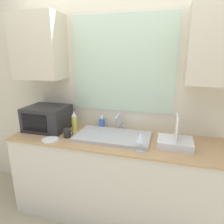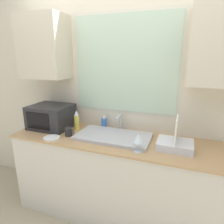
{
  "view_description": "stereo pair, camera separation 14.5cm",
  "coord_description": "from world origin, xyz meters",
  "px_view_note": "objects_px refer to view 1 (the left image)",
  "views": [
    {
      "loc": [
        0.48,
        -1.48,
        1.68
      ],
      "look_at": [
        -0.02,
        0.27,
        1.17
      ],
      "focal_mm": 32.0,
      "sensor_mm": 36.0,
      "label": 1
    },
    {
      "loc": [
        0.62,
        -1.43,
        1.68
      ],
      "look_at": [
        -0.02,
        0.27,
        1.17
      ],
      "focal_mm": 32.0,
      "sensor_mm": 36.0,
      "label": 2
    }
  ],
  "objects_px": {
    "faucet": "(119,121)",
    "dish_rack": "(175,141)",
    "wine_glass": "(141,138)",
    "microwave": "(47,118)",
    "mug_near_sink": "(67,133)",
    "spray_bottle": "(74,121)",
    "soap_bottle": "(102,123)"
  },
  "relations": [
    {
      "from": "wine_glass",
      "to": "spray_bottle",
      "type": "bearing_deg",
      "value": 159.01
    },
    {
      "from": "wine_glass",
      "to": "microwave",
      "type": "bearing_deg",
      "value": 166.93
    },
    {
      "from": "wine_glass",
      "to": "soap_bottle",
      "type": "bearing_deg",
      "value": 138.99
    },
    {
      "from": "wine_glass",
      "to": "dish_rack",
      "type": "bearing_deg",
      "value": 30.09
    },
    {
      "from": "faucet",
      "to": "dish_rack",
      "type": "bearing_deg",
      "value": -22.26
    },
    {
      "from": "microwave",
      "to": "mug_near_sink",
      "type": "height_order",
      "value": "microwave"
    },
    {
      "from": "faucet",
      "to": "spray_bottle",
      "type": "xyz_separation_m",
      "value": [
        -0.47,
        -0.11,
        -0.01
      ]
    },
    {
      "from": "faucet",
      "to": "soap_bottle",
      "type": "xyz_separation_m",
      "value": [
        -0.2,
        0.02,
        -0.05
      ]
    },
    {
      "from": "microwave",
      "to": "soap_bottle",
      "type": "relative_size",
      "value": 2.96
    },
    {
      "from": "microwave",
      "to": "dish_rack",
      "type": "xyz_separation_m",
      "value": [
        1.36,
        -0.08,
        -0.08
      ]
    },
    {
      "from": "soap_bottle",
      "to": "wine_glass",
      "type": "height_order",
      "value": "wine_glass"
    },
    {
      "from": "dish_rack",
      "to": "spray_bottle",
      "type": "height_order",
      "value": "dish_rack"
    },
    {
      "from": "spray_bottle",
      "to": "wine_glass",
      "type": "height_order",
      "value": "spray_bottle"
    },
    {
      "from": "microwave",
      "to": "soap_bottle",
      "type": "distance_m",
      "value": 0.6
    },
    {
      "from": "soap_bottle",
      "to": "wine_glass",
      "type": "relative_size",
      "value": 0.89
    },
    {
      "from": "spray_bottle",
      "to": "wine_glass",
      "type": "distance_m",
      "value": 0.82
    },
    {
      "from": "faucet",
      "to": "microwave",
      "type": "height_order",
      "value": "microwave"
    },
    {
      "from": "wine_glass",
      "to": "faucet",
      "type": "bearing_deg",
      "value": 125.82
    },
    {
      "from": "faucet",
      "to": "soap_bottle",
      "type": "relative_size",
      "value": 1.27
    },
    {
      "from": "dish_rack",
      "to": "soap_bottle",
      "type": "height_order",
      "value": "dish_rack"
    },
    {
      "from": "microwave",
      "to": "mug_near_sink",
      "type": "distance_m",
      "value": 0.36
    },
    {
      "from": "spray_bottle",
      "to": "soap_bottle",
      "type": "relative_size",
      "value": 1.46
    },
    {
      "from": "microwave",
      "to": "faucet",
      "type": "bearing_deg",
      "value": 11.76
    },
    {
      "from": "faucet",
      "to": "microwave",
      "type": "xyz_separation_m",
      "value": [
        -0.77,
        -0.16,
        0.01
      ]
    },
    {
      "from": "microwave",
      "to": "dish_rack",
      "type": "distance_m",
      "value": 1.36
    },
    {
      "from": "spray_bottle",
      "to": "microwave",
      "type": "bearing_deg",
      "value": -171.27
    },
    {
      "from": "faucet",
      "to": "spray_bottle",
      "type": "relative_size",
      "value": 0.87
    },
    {
      "from": "spray_bottle",
      "to": "soap_bottle",
      "type": "distance_m",
      "value": 0.31
    },
    {
      "from": "microwave",
      "to": "mug_near_sink",
      "type": "relative_size",
      "value": 4.22
    },
    {
      "from": "microwave",
      "to": "soap_bottle",
      "type": "bearing_deg",
      "value": 17.55
    },
    {
      "from": "faucet",
      "to": "dish_rack",
      "type": "distance_m",
      "value": 0.64
    },
    {
      "from": "faucet",
      "to": "soap_bottle",
      "type": "height_order",
      "value": "faucet"
    }
  ]
}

